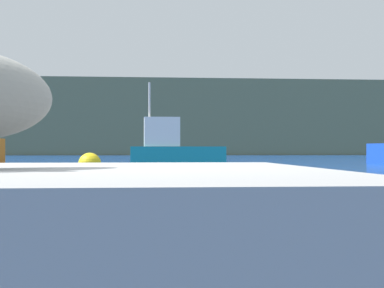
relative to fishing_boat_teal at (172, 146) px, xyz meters
The scene contains 4 objects.
ground_plane 31.54m from the fishing_boat_teal, 94.38° to the right, with size 260.00×260.00×0.00m, color navy.
hillside_backdrop 49.70m from the fishing_boat_teal, 92.79° to the left, with size 140.00×14.44×9.89m, color #5B664C.
fishing_boat_teal is the anchor object (origin of this frame).
mooring_buoy 16.90m from the fishing_boat_teal, 101.86° to the right, with size 0.70×0.70×0.70m, color yellow.
Camera 1 is at (0.32, -3.78, 0.82)m, focal length 57.24 mm.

